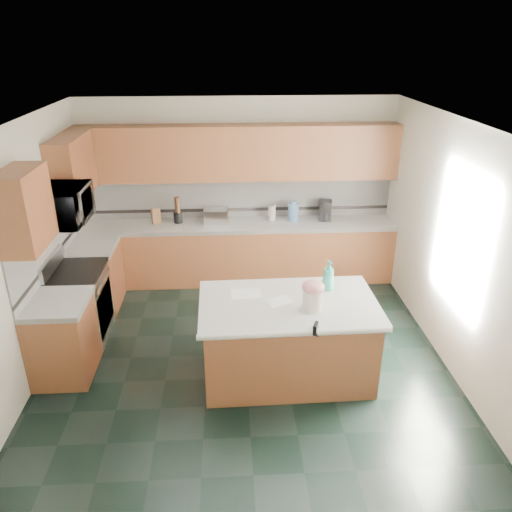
{
  "coord_description": "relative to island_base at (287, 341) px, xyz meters",
  "views": [
    {
      "loc": [
        -0.16,
        -4.95,
        3.5
      ],
      "look_at": [
        0.15,
        0.35,
        1.12
      ],
      "focal_mm": 35.0,
      "sensor_mm": 36.0,
      "label": 1
    }
  ],
  "objects": [
    {
      "name": "wall_front",
      "position": [
        -0.45,
        -1.91,
        0.92
      ],
      "size": [
        4.6,
        0.04,
        2.7
      ],
      "primitive_type": "cube",
      "color": "white",
      "rests_on": "ground"
    },
    {
      "name": "toaster_oven",
      "position": [
        -0.79,
        2.46,
        0.59
      ],
      "size": [
        0.36,
        0.25,
        0.21
      ],
      "primitive_type": "cube",
      "rotation": [
        0.0,
        0.0,
        -0.0
      ],
      "color": "#B7B7BC",
      "rests_on": "back_countertop"
    },
    {
      "name": "left_upper_cab_front",
      "position": [
        -2.58,
        0.17,
        1.51
      ],
      "size": [
        0.33,
        0.72,
        0.78
      ],
      "primitive_type": "cube",
      "color": "#592C19",
      "rests_on": "wall_left"
    },
    {
      "name": "coffee_maker",
      "position": [
        0.84,
        2.49,
        0.64
      ],
      "size": [
        0.21,
        0.22,
        0.3
      ],
      "primitive_type": "cube",
      "rotation": [
        0.0,
        0.0,
        -0.18
      ],
      "color": "black",
      "rests_on": "back_countertop"
    },
    {
      "name": "back_backsplash",
      "position": [
        -0.45,
        2.69,
        0.81
      ],
      "size": [
        4.6,
        0.02,
        0.63
      ],
      "primitive_type": "cube",
      "color": "silver",
      "rests_on": "back_countertop"
    },
    {
      "name": "water_jug_neck",
      "position": [
        0.36,
        2.47,
        0.78
      ],
      "size": [
        0.08,
        0.08,
        0.04
      ],
      "primitive_type": "cylinder",
      "color": "#5B8BC5",
      "rests_on": "water_jug"
    },
    {
      "name": "water_jug",
      "position": [
        0.36,
        2.47,
        0.62
      ],
      "size": [
        0.16,
        0.16,
        0.27
      ],
      "primitive_type": "cylinder",
      "color": "#5B8BC5",
      "rests_on": "back_countertop"
    },
    {
      "name": "treat_jar_knob_end_l",
      "position": [
        0.19,
        -0.16,
        0.79
      ],
      "size": [
        0.04,
        0.04,
        0.04
      ],
      "primitive_type": "sphere",
      "color": "tan",
      "rests_on": "treat_jar_lid"
    },
    {
      "name": "back_countertop",
      "position": [
        -0.45,
        2.41,
        0.46
      ],
      "size": [
        4.6,
        0.64,
        0.06
      ],
      "primitive_type": "cube",
      "color": "white",
      "rests_on": "back_base_cab"
    },
    {
      "name": "back_base_cab",
      "position": [
        -0.45,
        2.41,
        0.0
      ],
      "size": [
        4.6,
        0.6,
        0.86
      ],
      "primitive_type": "cube",
      "color": "#592C19",
      "rests_on": "ground"
    },
    {
      "name": "soap_bottle_back",
      "position": [
        0.86,
        2.46,
        0.6
      ],
      "size": [
        0.14,
        0.14,
        0.22
      ],
      "primitive_type": "imported",
      "rotation": [
        0.0,
        0.0,
        0.72
      ],
      "color": "white",
      "rests_on": "back_countertop"
    },
    {
      "name": "back_upper_cab",
      "position": [
        -0.45,
        2.54,
        1.51
      ],
      "size": [
        4.6,
        0.33,
        0.78
      ],
      "primitive_type": "cube",
      "color": "#592C19",
      "rests_on": "wall_back"
    },
    {
      "name": "left_upper_cab_rear",
      "position": [
        -2.58,
        1.83,
        1.51
      ],
      "size": [
        0.33,
        1.09,
        0.78
      ],
      "primitive_type": "cube",
      "color": "#592C19",
      "rests_on": "wall_left"
    },
    {
      "name": "paper_towel",
      "position": [
        0.04,
        2.51,
        0.61
      ],
      "size": [
        0.1,
        0.1,
        0.23
      ],
      "primitive_type": "cylinder",
      "color": "white",
      "rests_on": "back_countertop"
    },
    {
      "name": "ceiling",
      "position": [
        -0.45,
        0.41,
        2.27
      ],
      "size": [
        4.6,
        4.6,
        0.0
      ],
      "primitive_type": "plane",
      "color": "white",
      "rests_on": "ground"
    },
    {
      "name": "range_body",
      "position": [
        -2.45,
        0.91,
        0.01
      ],
      "size": [
        0.6,
        0.76,
        0.88
      ],
      "primitive_type": "cube",
      "color": "#B7B7BC",
      "rests_on": "ground"
    },
    {
      "name": "paper_sheet_a",
      "position": [
        -0.09,
        0.02,
        0.49
      ],
      "size": [
        0.3,
        0.27,
        0.0
      ],
      "primitive_type": "cube",
      "rotation": [
        0.0,
        0.0,
        0.41
      ],
      "color": "white",
      "rests_on": "island_top"
    },
    {
      "name": "wall_right",
      "position": [
        1.87,
        0.41,
        0.92
      ],
      "size": [
        0.04,
        4.6,
        2.7
      ],
      "primitive_type": "cube",
      "color": "white",
      "rests_on": "ground"
    },
    {
      "name": "left_base_cab_rear",
      "position": [
        -2.45,
        1.7,
        0.0
      ],
      "size": [
        0.6,
        0.82,
        0.86
      ],
      "primitive_type": "cube",
      "color": "#592C19",
      "rests_on": "ground"
    },
    {
      "name": "range_oven_door",
      "position": [
        -2.16,
        0.91,
        -0.03
      ],
      "size": [
        0.02,
        0.68,
        0.55
      ],
      "primitive_type": "cube",
      "color": "black",
      "rests_on": "range_body"
    },
    {
      "name": "soap_bottle_island",
      "position": [
        0.46,
        0.26,
        0.66
      ],
      "size": [
        0.16,
        0.17,
        0.34
      ],
      "primitive_type": "imported",
      "rotation": [
        0.0,
        0.0,
        0.31
      ],
      "color": "teal",
      "rests_on": "island_top"
    },
    {
      "name": "toaster_oven_door",
      "position": [
        -0.79,
        2.34,
        0.59
      ],
      "size": [
        0.32,
        0.01,
        0.17
      ],
      "primitive_type": "cube",
      "color": "black",
      "rests_on": "toaster_oven"
    },
    {
      "name": "microwave",
      "position": [
        -2.45,
        0.91,
        1.3
      ],
      "size": [
        0.5,
        0.73,
        0.41
      ],
      "primitive_type": "imported",
      "rotation": [
        0.0,
        0.0,
        1.57
      ],
      "color": "#B7B7BC",
      "rests_on": "wall_left"
    },
    {
      "name": "knife_block",
      "position": [
        -1.67,
        2.46,
        0.6
      ],
      "size": [
        0.17,
        0.2,
        0.25
      ],
      "primitive_type": "cube",
      "rotation": [
        -0.31,
        0.0,
        0.32
      ],
      "color": "#472814",
      "rests_on": "back_countertop"
    },
    {
      "name": "island_top",
      "position": [
        0.0,
        -0.0,
        0.46
      ],
      "size": [
        1.89,
        1.15,
        0.06
      ],
      "primitive_type": "cube",
      "rotation": [
        0.0,
        0.0,
        0.02
      ],
      "color": "white",
      "rests_on": "island_base"
    },
    {
      "name": "range_handle",
      "position": [
        -2.13,
        0.91,
        0.35
      ],
      "size": [
        0.02,
        0.66,
        0.02
      ],
      "primitive_type": "cylinder",
      "rotation": [
        1.57,
        0.0,
        0.0
      ],
      "color": "#B7B7BC",
      "rests_on": "range_body"
    },
    {
      "name": "treat_jar_lid",
      "position": [
        0.22,
        -0.16,
        0.74
      ],
      "size": [
        0.23,
        0.23,
        0.14
      ],
      "primitive_type": "ellipsoid",
      "color": "#D8888B",
      "rests_on": "treat_jar"
    },
    {
      "name": "left_counter_rear",
      "position": [
        -2.45,
        1.7,
        0.46
      ],
      "size": [
        0.64,
        0.82,
        0.06
      ],
      "primitive_type": "cube",
      "color": "white",
      "rests_on": "left_base_cab_rear"
    },
    {
      "name": "utensil_crock",
      "position": [
        -1.36,
        2.49,
        0.57
      ],
      "size": [
        0.13,
        0.13,
        0.16
      ],
      "primitive_type": "cylinder",
      "color": "black",
      "rests_on": "back_countertop"
    },
    {
      "name": "range_backguard",
      "position": [
        -2.71,
        0.91,
        0.59
      ],
      "size": [
        0.06,
        0.76,
        0.18
      ],
      "primitive_type": "cube",
      "color": "#B7B7BC",
      "rests_on": "range_body"
    },
    {
      "name": "soap_back_cap",
      "position": [
        0.86,
        2.46,
        0.72
      ],
      "size": [
        0.02,
        0.02,
        0.03
      ],
      "primitive_type": "cylinder",
      "color": "red",
      "rests_on": "soap_bottle_back"
    },
    {
      "name": "island_bullnose",
      "position": [
        0.0,
        -0.56,
        0.46
      ],
      "size": [
        1.87,
        0.09,
        0.06
      ],
      "primitive_type": "cylinder",
      "rotation": [
        0.0,
        1.57,
        0.02
      ],
      "color": "white",
      "rests_on": "island_base"
    },
    {
      "name": "coffee_carafe",
      "position": [
        0.84,
        2.44,
        0.55
      ],
      "size": [
        0.12,
        0.12,
        0.12
      ],
      "primitive_type": "cylinder",
      "color": "black",
      "rests_on": "back_countertop"
    },
    {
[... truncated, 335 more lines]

